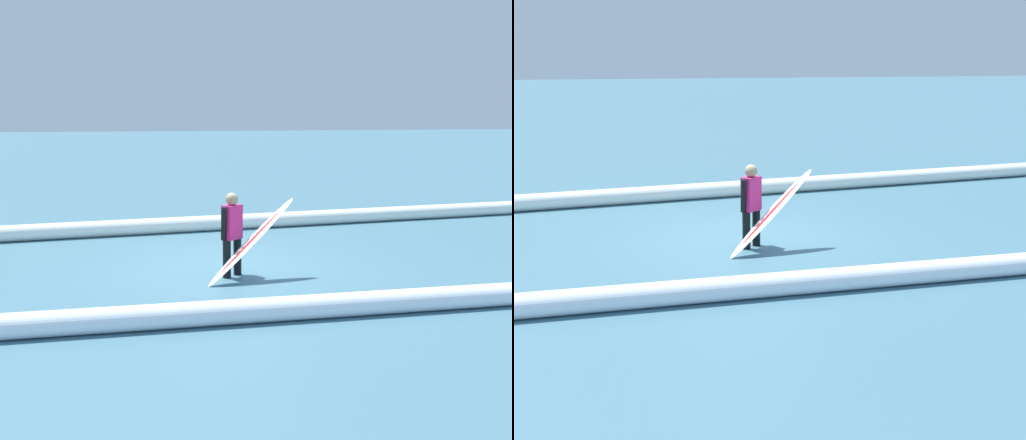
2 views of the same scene
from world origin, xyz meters
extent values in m
plane|color=#457183|center=(0.00, 0.00, 0.00)|extent=(195.25, 195.25, 0.00)
cylinder|color=black|center=(-0.07, 0.63, 0.33)|extent=(0.14, 0.14, 0.66)
cylinder|color=black|center=(0.15, 0.80, 0.33)|extent=(0.14, 0.14, 0.66)
cube|color=#D82672|center=(0.04, 0.72, 0.95)|extent=(0.39, 0.37, 0.59)
sphere|color=tan|center=(0.04, 0.72, 1.35)|extent=(0.22, 0.22, 0.22)
cylinder|color=black|center=(-0.13, 0.59, 0.95)|extent=(0.09, 0.17, 0.58)
cylinder|color=black|center=(0.21, 0.85, 0.95)|extent=(0.09, 0.15, 0.58)
ellipsoid|color=white|center=(-0.22, 1.07, 0.67)|extent=(1.69, 0.79, 1.37)
ellipsoid|color=red|center=(-0.22, 1.07, 0.68)|extent=(1.32, 0.52, 1.10)
cylinder|color=white|center=(2.52, -3.59, 0.18)|extent=(25.42, 2.11, 0.37)
cylinder|color=white|center=(-2.91, 3.37, 0.17)|extent=(18.41, 0.84, 0.34)
camera|label=1|loc=(2.27, 11.50, 2.78)|focal=45.64mm
camera|label=2|loc=(3.02, 12.07, 3.25)|focal=48.66mm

